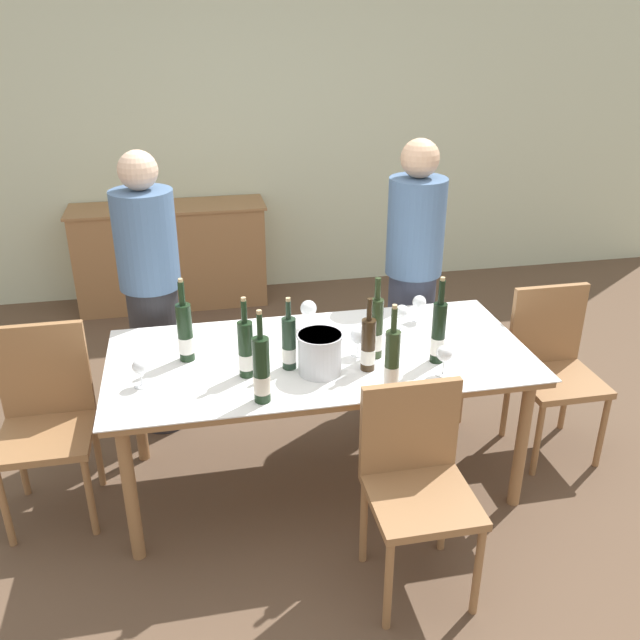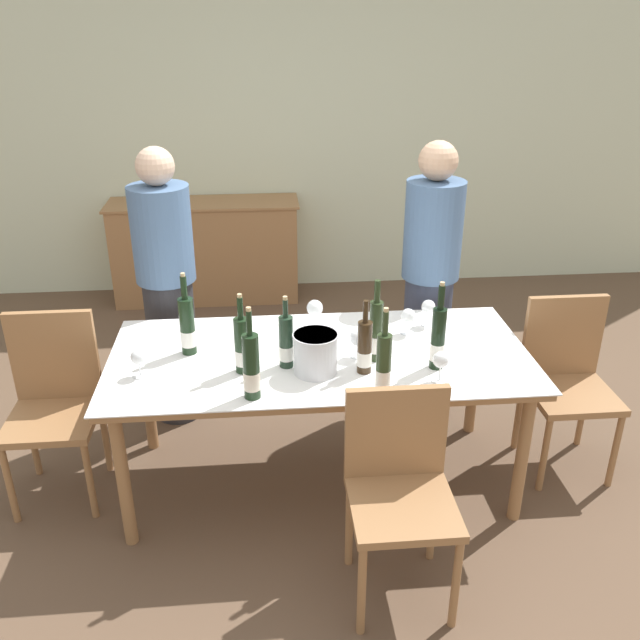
% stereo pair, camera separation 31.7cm
% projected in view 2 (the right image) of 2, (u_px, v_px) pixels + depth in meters
% --- Properties ---
extents(ground_plane, '(12.00, 12.00, 0.00)m').
position_uv_depth(ground_plane, '(320.00, 479.00, 3.57)').
color(ground_plane, brown).
extents(back_wall, '(8.00, 0.10, 2.80)m').
position_uv_depth(back_wall, '(289.00, 123.00, 5.54)').
color(back_wall, beige).
rests_on(back_wall, ground_plane).
extents(sideboard_cabinet, '(1.54, 0.46, 0.83)m').
position_uv_depth(sideboard_cabinet, '(206.00, 251.00, 5.63)').
color(sideboard_cabinet, '#996B42').
rests_on(sideboard_cabinet, ground_plane).
extents(dining_table, '(2.01, 0.94, 0.74)m').
position_uv_depth(dining_table, '(320.00, 366.00, 3.28)').
color(dining_table, '#996B42').
rests_on(dining_table, ground_plane).
extents(ice_bucket, '(0.21, 0.21, 0.19)m').
position_uv_depth(ice_bucket, '(315.00, 352.00, 3.05)').
color(ice_bucket, silver).
rests_on(ice_bucket, dining_table).
extents(wine_bottle_0, '(0.07, 0.07, 0.35)m').
position_uv_depth(wine_bottle_0, '(365.00, 348.00, 3.05)').
color(wine_bottle_0, '#332314').
rests_on(wine_bottle_0, dining_table).
extents(wine_bottle_1, '(0.07, 0.07, 0.41)m').
position_uv_depth(wine_bottle_1, '(187.00, 327.00, 3.21)').
color(wine_bottle_1, black).
rests_on(wine_bottle_1, dining_table).
extents(wine_bottle_2, '(0.07, 0.07, 0.40)m').
position_uv_depth(wine_bottle_2, '(384.00, 366.00, 2.86)').
color(wine_bottle_2, '#28381E').
rests_on(wine_bottle_2, dining_table).
extents(wine_bottle_3, '(0.07, 0.07, 0.42)m').
position_uv_depth(wine_bottle_3, '(438.00, 339.00, 3.07)').
color(wine_bottle_3, black).
rests_on(wine_bottle_3, dining_table).
extents(wine_bottle_4, '(0.07, 0.07, 0.42)m').
position_uv_depth(wine_bottle_4, '(251.00, 368.00, 2.84)').
color(wine_bottle_4, black).
rests_on(wine_bottle_4, dining_table).
extents(wine_bottle_5, '(0.07, 0.07, 0.38)m').
position_uv_depth(wine_bottle_5, '(242.00, 346.00, 3.05)').
color(wine_bottle_5, black).
rests_on(wine_bottle_5, dining_table).
extents(wine_bottle_6, '(0.06, 0.06, 0.40)m').
position_uv_depth(wine_bottle_6, '(376.00, 332.00, 3.14)').
color(wine_bottle_6, '#28381E').
rests_on(wine_bottle_6, dining_table).
extents(wine_bottle_7, '(0.07, 0.07, 0.35)m').
position_uv_depth(wine_bottle_7, '(286.00, 343.00, 3.10)').
color(wine_bottle_7, '#1E3323').
rests_on(wine_bottle_7, dining_table).
extents(wine_glass_0, '(0.08, 0.08, 0.14)m').
position_uv_depth(wine_glass_0, '(408.00, 317.00, 3.42)').
color(wine_glass_0, white).
rests_on(wine_glass_0, dining_table).
extents(wine_glass_1, '(0.07, 0.07, 0.13)m').
position_uv_depth(wine_glass_1, '(138.00, 358.00, 3.02)').
color(wine_glass_1, white).
rests_on(wine_glass_1, dining_table).
extents(wine_glass_2, '(0.07, 0.07, 0.14)m').
position_uv_depth(wine_glass_2, '(441.00, 361.00, 2.98)').
color(wine_glass_2, white).
rests_on(wine_glass_2, dining_table).
extents(wine_glass_3, '(0.08, 0.08, 0.15)m').
position_uv_depth(wine_glass_3, '(316.00, 309.00, 3.48)').
color(wine_glass_3, white).
rests_on(wine_glass_3, dining_table).
extents(wine_glass_4, '(0.08, 0.08, 0.14)m').
position_uv_depth(wine_glass_4, '(358.00, 338.00, 3.18)').
color(wine_glass_4, white).
rests_on(wine_glass_4, dining_table).
extents(wine_glass_5, '(0.07, 0.07, 0.14)m').
position_uv_depth(wine_glass_5, '(428.00, 308.00, 3.51)').
color(wine_glass_5, white).
rests_on(wine_glass_5, dining_table).
extents(chair_left_end, '(0.42, 0.42, 0.93)m').
position_uv_depth(chair_left_end, '(54.00, 395.00, 3.32)').
color(chair_left_end, '#996B42').
rests_on(chair_left_end, ground_plane).
extents(chair_near_front, '(0.42, 0.42, 0.89)m').
position_uv_depth(chair_near_front, '(399.00, 481.00, 2.73)').
color(chair_near_front, '#996B42').
rests_on(chair_near_front, ground_plane).
extents(chair_right_end, '(0.42, 0.42, 0.91)m').
position_uv_depth(chair_right_end, '(567.00, 373.00, 3.53)').
color(chair_right_end, '#996B42').
rests_on(chair_right_end, ground_plane).
extents(person_host, '(0.33, 0.33, 1.61)m').
position_uv_depth(person_host, '(168.00, 291.00, 3.81)').
color(person_host, '#2D2D33').
rests_on(person_host, ground_plane).
extents(person_guest_left, '(0.33, 0.33, 1.62)m').
position_uv_depth(person_guest_left, '(430.00, 281.00, 3.93)').
color(person_guest_left, '#383F56').
rests_on(person_guest_left, ground_plane).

